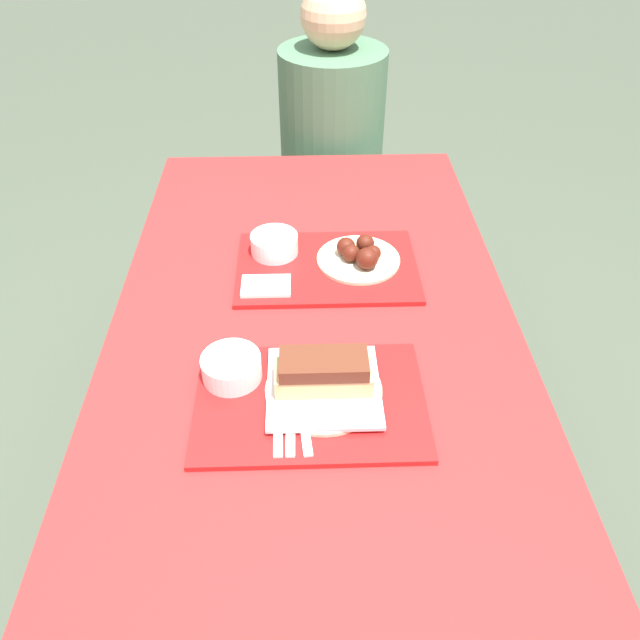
% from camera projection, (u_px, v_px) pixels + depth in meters
% --- Properties ---
extents(ground_plane, '(12.00, 12.00, 0.00)m').
position_uv_depth(ground_plane, '(317.00, 541.00, 1.75)').
color(ground_plane, '#424C3D').
extents(picnic_table, '(0.86, 1.73, 0.75)m').
position_uv_depth(picnic_table, '(315.00, 377.00, 1.32)').
color(picnic_table, maroon).
rests_on(picnic_table, ground_plane).
extents(picnic_bench_far, '(0.82, 0.28, 0.45)m').
position_uv_depth(picnic_bench_far, '(308.00, 222.00, 2.33)').
color(picnic_bench_far, maroon).
rests_on(picnic_bench_far, ground_plane).
extents(tray_near, '(0.42, 0.29, 0.01)m').
position_uv_depth(tray_near, '(310.00, 402.00, 1.14)').
color(tray_near, red).
rests_on(tray_near, picnic_table).
extents(tray_far, '(0.42, 0.29, 0.01)m').
position_uv_depth(tray_far, '(327.00, 267.00, 1.46)').
color(tray_far, red).
rests_on(tray_far, picnic_table).
extents(bowl_coleslaw_near, '(0.11, 0.11, 0.05)m').
position_uv_depth(bowl_coleslaw_near, '(231.00, 366.00, 1.16)').
color(bowl_coleslaw_near, white).
rests_on(bowl_coleslaw_near, tray_near).
extents(brisket_sandwich_plate, '(0.22, 0.22, 0.09)m').
position_uv_depth(brisket_sandwich_plate, '(324.00, 380.00, 1.13)').
color(brisket_sandwich_plate, beige).
rests_on(brisket_sandwich_plate, tray_near).
extents(plastic_fork_near, '(0.02, 0.17, 0.00)m').
position_uv_depth(plastic_fork_near, '(291.00, 418.00, 1.10)').
color(plastic_fork_near, white).
rests_on(plastic_fork_near, tray_near).
extents(plastic_knife_near, '(0.03, 0.17, 0.00)m').
position_uv_depth(plastic_knife_near, '(303.00, 417.00, 1.10)').
color(plastic_knife_near, white).
rests_on(plastic_knife_near, tray_near).
extents(plastic_spoon_near, '(0.02, 0.17, 0.00)m').
position_uv_depth(plastic_spoon_near, '(278.00, 418.00, 1.10)').
color(plastic_spoon_near, white).
rests_on(plastic_spoon_near, tray_near).
extents(condiment_packet, '(0.04, 0.03, 0.01)m').
position_uv_depth(condiment_packet, '(302.00, 373.00, 1.18)').
color(condiment_packet, '#3F3F47').
rests_on(condiment_packet, tray_near).
extents(bowl_coleslaw_far, '(0.11, 0.11, 0.05)m').
position_uv_depth(bowl_coleslaw_far, '(274.00, 243.00, 1.48)').
color(bowl_coleslaw_far, white).
rests_on(bowl_coleslaw_far, tray_far).
extents(wings_plate_far, '(0.20, 0.20, 0.06)m').
position_uv_depth(wings_plate_far, '(359.00, 255.00, 1.46)').
color(wings_plate_far, beige).
rests_on(wings_plate_far, tray_far).
extents(napkin_far, '(0.11, 0.08, 0.01)m').
position_uv_depth(napkin_far, '(266.00, 286.00, 1.39)').
color(napkin_far, white).
rests_on(napkin_far, tray_far).
extents(person_seated_across, '(0.35, 0.35, 0.74)m').
position_uv_depth(person_seated_across, '(332.00, 122.00, 2.08)').
color(person_seated_across, '#477051').
rests_on(person_seated_across, picnic_bench_far).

